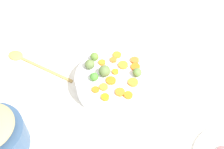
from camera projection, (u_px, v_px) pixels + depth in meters
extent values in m
cube|color=white|center=(108.00, 78.00, 1.13)|extent=(2.40, 2.40, 0.02)
cylinder|color=white|center=(112.00, 82.00, 1.06)|extent=(0.28, 0.28, 0.07)
cylinder|color=orange|center=(128.00, 95.00, 0.97)|extent=(0.04, 0.04, 0.01)
cylinder|color=orange|center=(113.00, 60.00, 1.08)|extent=(0.04, 0.04, 0.01)
cylinder|color=orange|center=(102.00, 63.00, 1.07)|extent=(0.03, 0.03, 0.01)
cylinder|color=orange|center=(135.00, 67.00, 1.06)|extent=(0.05, 0.05, 0.01)
cylinder|color=orange|center=(111.00, 81.00, 1.01)|extent=(0.05, 0.05, 0.01)
cylinder|color=orange|center=(117.00, 55.00, 1.10)|extent=(0.05, 0.05, 0.01)
cylinder|color=orange|center=(115.00, 72.00, 1.04)|extent=(0.03, 0.03, 0.01)
cylinder|color=orange|center=(135.00, 60.00, 1.08)|extent=(0.04, 0.04, 0.01)
cylinder|color=orange|center=(106.00, 97.00, 0.96)|extent=(0.04, 0.04, 0.01)
cylinder|color=orange|center=(104.00, 87.00, 1.00)|extent=(0.05, 0.05, 0.01)
cylinder|color=orange|center=(95.00, 90.00, 0.99)|extent=(0.03, 0.03, 0.01)
cylinder|color=orange|center=(123.00, 65.00, 1.06)|extent=(0.04, 0.04, 0.01)
cylinder|color=orange|center=(120.00, 92.00, 0.98)|extent=(0.04, 0.04, 0.01)
cylinder|color=orange|center=(133.00, 82.00, 1.01)|extent=(0.05, 0.05, 0.01)
sphere|color=#5A743D|center=(105.00, 71.00, 1.02)|extent=(0.04, 0.04, 0.04)
sphere|color=#5F773F|center=(90.00, 64.00, 1.05)|extent=(0.04, 0.04, 0.04)
sphere|color=olive|center=(137.00, 72.00, 1.02)|extent=(0.03, 0.03, 0.03)
sphere|color=olive|center=(95.00, 57.00, 1.07)|extent=(0.03, 0.03, 0.03)
sphere|color=#458830|center=(94.00, 77.00, 1.01)|extent=(0.03, 0.03, 0.03)
cube|color=tan|center=(45.00, 69.00, 1.14)|extent=(0.25, 0.13, 0.01)
ellipsoid|color=tan|center=(16.00, 55.00, 1.19)|extent=(0.08, 0.08, 0.01)
cube|color=#BFB19C|center=(153.00, 43.00, 1.24)|extent=(0.19, 0.18, 0.01)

